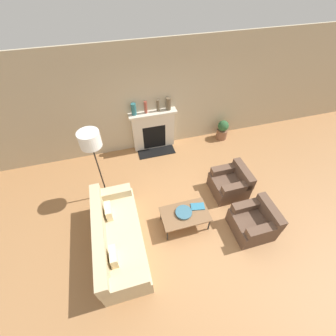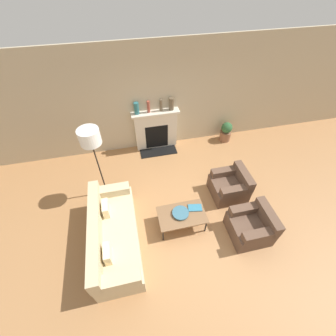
% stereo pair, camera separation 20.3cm
% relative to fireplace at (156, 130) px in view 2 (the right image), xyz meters
% --- Properties ---
extents(ground_plane, '(18.00, 18.00, 0.00)m').
position_rel_fireplace_xyz_m(ground_plane, '(0.19, -2.71, -0.58)').
color(ground_plane, '#A87547').
extents(wall_back, '(18.00, 0.06, 2.90)m').
position_rel_fireplace_xyz_m(wall_back, '(0.19, 0.14, 0.87)').
color(wall_back, '#BCAD8E').
rests_on(wall_back, ground_plane).
extents(fireplace, '(1.29, 0.59, 1.18)m').
position_rel_fireplace_xyz_m(fireplace, '(0.00, 0.00, 0.00)').
color(fireplace, beige).
rests_on(fireplace, ground_plane).
extents(couch, '(0.86, 2.11, 0.82)m').
position_rel_fireplace_xyz_m(couch, '(-1.40, -2.83, -0.26)').
color(couch, '#CCB78E').
rests_on(couch, ground_plane).
extents(armchair_near, '(0.78, 0.77, 0.71)m').
position_rel_fireplace_xyz_m(armchair_near, '(1.38, -3.23, -0.29)').
color(armchair_near, brown).
rests_on(armchair_near, ground_plane).
extents(armchair_far, '(0.78, 0.77, 0.71)m').
position_rel_fireplace_xyz_m(armchair_far, '(1.38, -2.15, -0.29)').
color(armchair_far, brown).
rests_on(armchair_far, ground_plane).
extents(coffee_table, '(0.99, 0.61, 0.39)m').
position_rel_fireplace_xyz_m(coffee_table, '(0.03, -2.72, -0.21)').
color(coffee_table, brown).
rests_on(coffee_table, ground_plane).
extents(bowl, '(0.35, 0.35, 0.05)m').
position_rel_fireplace_xyz_m(bowl, '(0.01, -2.70, -0.15)').
color(bowl, '#38667A').
rests_on(bowl, coffee_table).
extents(book, '(0.32, 0.22, 0.02)m').
position_rel_fireplace_xyz_m(book, '(0.34, -2.63, -0.17)').
color(book, teal).
rests_on(book, coffee_table).
extents(floor_lamp, '(0.42, 0.42, 1.89)m').
position_rel_fireplace_xyz_m(floor_lamp, '(-1.53, -1.46, 1.03)').
color(floor_lamp, black).
rests_on(floor_lamp, ground_plane).
extents(mantel_vase_left, '(0.13, 0.13, 0.31)m').
position_rel_fireplace_xyz_m(mantel_vase_left, '(-0.48, 0.01, 0.76)').
color(mantel_vase_left, '#28666B').
rests_on(mantel_vase_left, fireplace).
extents(mantel_vase_center_left, '(0.08, 0.08, 0.32)m').
position_rel_fireplace_xyz_m(mantel_vase_center_left, '(-0.17, 0.01, 0.77)').
color(mantel_vase_center_left, brown).
rests_on(mantel_vase_center_left, fireplace).
extents(mantel_vase_center_right, '(0.08, 0.08, 0.32)m').
position_rel_fireplace_xyz_m(mantel_vase_center_right, '(0.16, 0.01, 0.76)').
color(mantel_vase_center_right, brown).
rests_on(mantel_vase_center_right, fireplace).
extents(mantel_vase_right, '(0.13, 0.13, 0.33)m').
position_rel_fireplace_xyz_m(mantel_vase_right, '(0.44, 0.01, 0.77)').
color(mantel_vase_right, brown).
rests_on(mantel_vase_right, fireplace).
extents(potted_plant, '(0.33, 0.33, 0.61)m').
position_rel_fireplace_xyz_m(potted_plant, '(2.10, -0.16, -0.27)').
color(potted_plant, brown).
rests_on(potted_plant, ground_plane).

